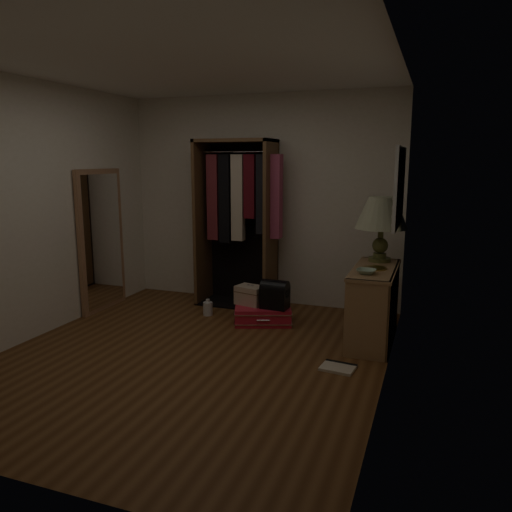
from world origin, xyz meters
The scene contains 13 objects.
ground centered at (0.00, 0.00, 0.00)m, with size 4.00×4.00×0.00m, color brown.
room_walls centered at (0.08, 0.04, 1.50)m, with size 3.52×4.02×2.60m.
console_bookshelf centered at (1.54, 1.05, 0.39)m, with size 0.42×1.12×0.75m.
open_wardrobe centered at (-0.21, 1.77, 1.21)m, with size 1.06×0.50×2.05m.
floor_mirror centered at (-1.70, 1.00, 0.85)m, with size 0.06×0.80×1.70m.
pink_suitcase centered at (0.31, 1.15, 0.10)m, with size 0.76×0.65×0.19m.
train_case centered at (0.15, 1.16, 0.30)m, with size 0.36×0.29×0.23m.
black_bag centered at (0.46, 1.11, 0.36)m, with size 0.31×0.21×0.32m.
table_lamp centered at (1.54, 1.37, 1.25)m, with size 0.63×0.63×0.68m.
brass_tray centered at (1.54, 0.97, 0.76)m, with size 0.26×0.26×0.01m.
ceramic_bowl centered at (1.49, 0.72, 0.77)m, with size 0.18×0.18×0.04m, color #99B79B.
white_jug centered at (-0.39, 1.18, 0.08)m, with size 0.14×0.14×0.20m.
floor_book centered at (1.35, 0.18, 0.01)m, with size 0.31×0.26×0.03m.
Camera 1 is at (2.07, -3.94, 1.81)m, focal length 35.00 mm.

